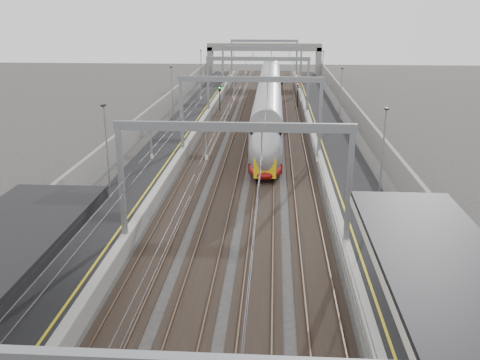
# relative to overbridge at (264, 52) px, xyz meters

# --- Properties ---
(platform_left) EXTENTS (4.00, 120.00, 1.00)m
(platform_left) POSITION_rel_overbridge_xyz_m (-8.00, -55.00, -4.81)
(platform_left) COLOR black
(platform_left) RESTS_ON ground
(platform_right) EXTENTS (4.00, 120.00, 1.00)m
(platform_right) POSITION_rel_overbridge_xyz_m (8.00, -55.00, -4.81)
(platform_right) COLOR black
(platform_right) RESTS_ON ground
(tracks) EXTENTS (11.40, 140.00, 0.20)m
(tracks) POSITION_rel_overbridge_xyz_m (0.00, -55.00, -5.26)
(tracks) COLOR black
(tracks) RESTS_ON ground
(overhead_line) EXTENTS (13.00, 140.00, 6.60)m
(overhead_line) POSITION_rel_overbridge_xyz_m (0.00, -48.38, 0.83)
(overhead_line) COLOR gray
(overhead_line) RESTS_ON platform_left
(overbridge) EXTENTS (22.00, 2.20, 6.90)m
(overbridge) POSITION_rel_overbridge_xyz_m (0.00, 0.00, 0.00)
(overbridge) COLOR gray
(overbridge) RESTS_ON ground
(wall_left) EXTENTS (0.30, 120.00, 3.20)m
(wall_left) POSITION_rel_overbridge_xyz_m (-11.20, -55.00, -3.71)
(wall_left) COLOR gray
(wall_left) RESTS_ON ground
(wall_right) EXTENTS (0.30, 120.00, 3.20)m
(wall_right) POSITION_rel_overbridge_xyz_m (11.20, -55.00, -3.71)
(wall_right) COLOR gray
(wall_right) RESTS_ON ground
(train) EXTENTS (2.83, 51.52, 4.47)m
(train) POSITION_rel_overbridge_xyz_m (1.50, -41.72, -3.13)
(train) COLOR maroon
(train) RESTS_ON ground
(signal_green) EXTENTS (0.32, 0.32, 3.48)m
(signal_green) POSITION_rel_overbridge_xyz_m (-5.20, -34.43, -2.89)
(signal_green) COLOR black
(signal_green) RESTS_ON ground
(signal_red_near) EXTENTS (0.32, 0.32, 3.48)m
(signal_red_near) POSITION_rel_overbridge_xyz_m (3.20, -26.77, -2.89)
(signal_red_near) COLOR black
(signal_red_near) RESTS_ON ground
(signal_red_far) EXTENTS (0.32, 0.32, 3.48)m
(signal_red_far) POSITION_rel_overbridge_xyz_m (5.40, -30.43, -2.89)
(signal_red_far) COLOR black
(signal_red_far) RESTS_ON ground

